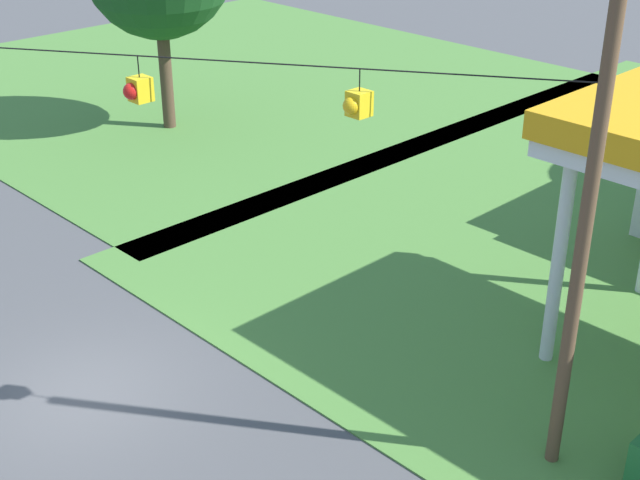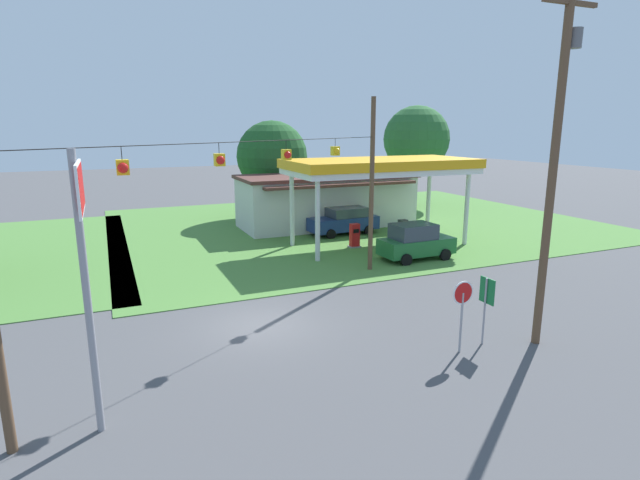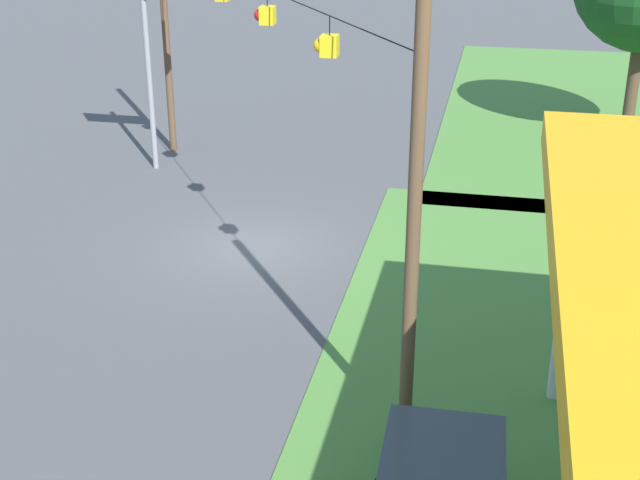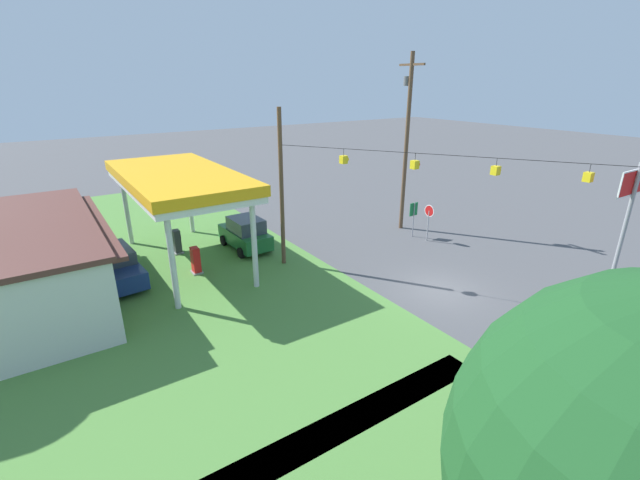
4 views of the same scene
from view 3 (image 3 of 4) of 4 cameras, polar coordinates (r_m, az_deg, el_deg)
ground_plane at (r=23.84m, az=-4.40°, el=-0.47°), size 160.00×160.00×0.00m
stop_sign_overhead at (r=29.05m, az=-11.23°, el=14.01°), size 0.22×2.53×6.97m
signal_span_gantry at (r=22.32m, az=-4.82°, el=10.96°), size 15.32×10.24×8.88m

